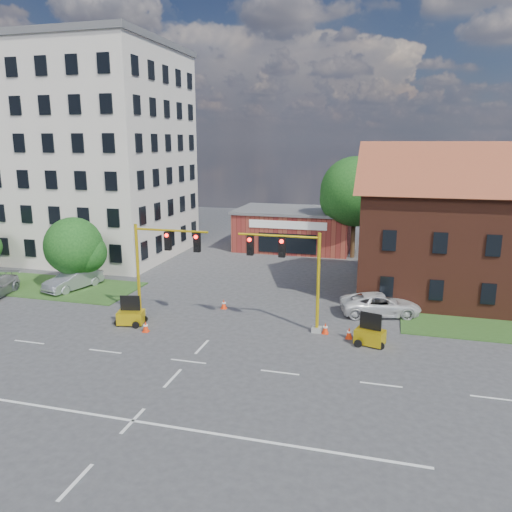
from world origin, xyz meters
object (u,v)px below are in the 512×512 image
trailer_west (131,316)px  signal_mast_east (292,269)px  pickup_white (380,304)px  trailer_east (370,335)px  signal_mast_west (160,260)px

trailer_west → signal_mast_east: bearing=-2.7°
trailer_west → pickup_white: 16.48m
signal_mast_east → trailer_east: signal_mast_east is taller
signal_mast_east → trailer_west: size_ratio=3.38×
signal_mast_east → trailer_east: size_ratio=3.37×
trailer_west → pickup_white: trailer_west is taller
signal_mast_west → signal_mast_east: bearing=0.0°
signal_mast_east → pickup_white: signal_mast_east is taller
signal_mast_west → trailer_west: (-1.32, -1.82, -3.35)m
signal_mast_west → trailer_west: 4.03m
trailer_east → pickup_white: size_ratio=0.35×
signal_mast_west → trailer_east: 14.04m
signal_mast_west → pickup_white: signal_mast_west is taller
signal_mast_east → trailer_east: 6.02m
trailer_west → signal_mast_west: bearing=41.0°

